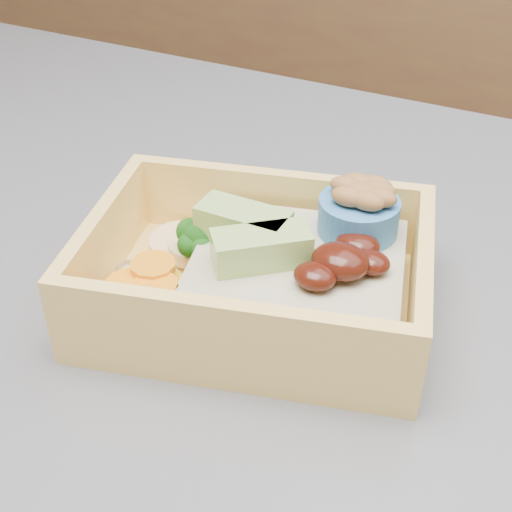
% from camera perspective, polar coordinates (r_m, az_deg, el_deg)
% --- Properties ---
extents(bento_box, '(0.23, 0.19, 0.07)m').
position_cam_1_polar(bento_box, '(0.43, 0.94, -1.33)').
color(bento_box, '#FDCF68').
rests_on(bento_box, island).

